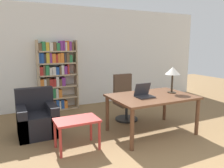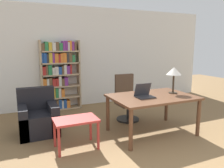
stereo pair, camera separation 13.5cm
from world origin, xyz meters
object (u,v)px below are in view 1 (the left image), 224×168
(desk, at_px, (152,100))
(table_lamp, at_px, (173,72))
(office_chair, at_px, (125,100))
(bookshelf, at_px, (55,75))
(laptop, at_px, (144,94))
(side_table_blue, at_px, (77,124))
(armchair, at_px, (37,119))

(desk, height_order, table_lamp, table_lamp)
(desk, bearing_deg, table_lamp, 3.71)
(office_chair, xyz_separation_m, bookshelf, (-1.25, 1.43, 0.47))
(laptop, distance_m, side_table_blue, 1.35)
(desk, xyz_separation_m, armchair, (-1.99, 0.89, -0.36))
(desk, xyz_separation_m, office_chair, (-0.06, 0.91, -0.20))
(table_lamp, xyz_separation_m, office_chair, (-0.58, 0.88, -0.70))
(desk, relative_size, office_chair, 1.51)
(side_table_blue, xyz_separation_m, bookshelf, (0.17, 2.36, 0.50))
(office_chair, distance_m, side_table_blue, 1.70)
(desk, bearing_deg, side_table_blue, -179.35)
(table_lamp, distance_m, office_chair, 1.26)
(table_lamp, distance_m, bookshelf, 2.95)
(laptop, distance_m, table_lamp, 0.80)
(armchair, distance_m, bookshelf, 1.72)
(armchair, bearing_deg, bookshelf, 64.98)
(bookshelf, bearing_deg, desk, -60.67)
(table_lamp, bearing_deg, office_chair, 123.32)
(table_lamp, bearing_deg, bookshelf, 128.39)
(desk, distance_m, side_table_blue, 1.51)
(table_lamp, xyz_separation_m, armchair, (-2.50, 0.86, -0.87))
(laptop, relative_size, armchair, 0.38)
(laptop, distance_m, bookshelf, 2.61)
(desk, bearing_deg, armchair, 155.82)
(table_lamp, bearing_deg, side_table_blue, -178.56)
(side_table_blue, bearing_deg, laptop, 0.11)
(desk, bearing_deg, office_chair, 94.06)
(laptop, height_order, office_chair, office_chair)
(laptop, bearing_deg, table_lamp, 3.88)
(side_table_blue, bearing_deg, armchair, 118.86)
(desk, distance_m, laptop, 0.24)
(table_lamp, relative_size, office_chair, 0.50)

